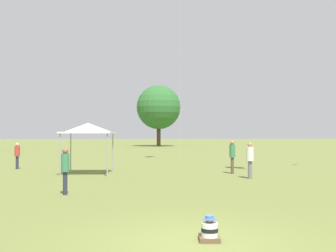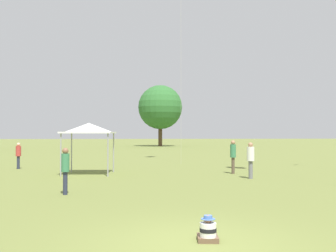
{
  "view_description": "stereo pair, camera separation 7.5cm",
  "coord_description": "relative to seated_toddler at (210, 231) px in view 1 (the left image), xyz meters",
  "views": [
    {
      "loc": [
        -1.33,
        -7.79,
        2.2
      ],
      "look_at": [
        0.09,
        6.4,
        2.47
      ],
      "focal_mm": 42.0,
      "sensor_mm": 36.0,
      "label": 1
    },
    {
      "loc": [
        -1.25,
        -7.8,
        2.2
      ],
      "look_at": [
        0.09,
        6.4,
        2.47
      ],
      "focal_mm": 42.0,
      "sensor_mm": 36.0,
      "label": 2
    }
  ],
  "objects": [
    {
      "name": "person_standing_1",
      "position": [
        3.99,
        13.07,
        0.9
      ],
      "size": [
        0.39,
        0.39,
        1.82
      ],
      "rotation": [
        0.0,
        0.0,
        6.01
      ],
      "color": "brown",
      "rests_on": "ground"
    },
    {
      "name": "ground_plane",
      "position": [
        -0.32,
        -0.13,
        -0.21
      ],
      "size": [
        300.0,
        300.0,
        0.0
      ],
      "primitive_type": "plane",
      "color": "olive"
    },
    {
      "name": "person_standing_2",
      "position": [
        4.23,
        10.7,
        0.84
      ],
      "size": [
        0.51,
        0.51,
        1.76
      ],
      "rotation": [
        0.0,
        0.0,
        0.94
      ],
      "color": "slate",
      "rests_on": "ground"
    },
    {
      "name": "seated_toddler",
      "position": [
        0.0,
        0.0,
        0.0
      ],
      "size": [
        0.47,
        0.56,
        0.54
      ],
      "rotation": [
        0.0,
        0.0,
        -0.11
      ],
      "color": "brown",
      "rests_on": "ground"
    },
    {
      "name": "canopy_tent",
      "position": [
        -3.83,
        13.54,
        2.25
      ],
      "size": [
        2.85,
        2.85,
        2.76
      ],
      "rotation": [
        0.0,
        0.0,
        -0.08
      ],
      "color": "white",
      "rests_on": "ground"
    },
    {
      "name": "person_standing_6",
      "position": [
        -8.51,
        17.2,
        0.76
      ],
      "size": [
        0.33,
        0.33,
        1.62
      ],
      "rotation": [
        0.0,
        0.0,
        6.24
      ],
      "color": "#282D42",
      "rests_on": "ground"
    },
    {
      "name": "distant_tree_1",
      "position": [
        3.43,
        58.7,
        6.44
      ],
      "size": [
        7.5,
        7.5,
        10.43
      ],
      "color": "#473323",
      "rests_on": "ground"
    },
    {
      "name": "person_standing_0",
      "position": [
        -3.91,
        6.47,
        0.82
      ],
      "size": [
        0.41,
        0.41,
        1.68
      ],
      "rotation": [
        0.0,
        0.0,
        0.89
      ],
      "color": "#282D42",
      "rests_on": "ground"
    }
  ]
}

